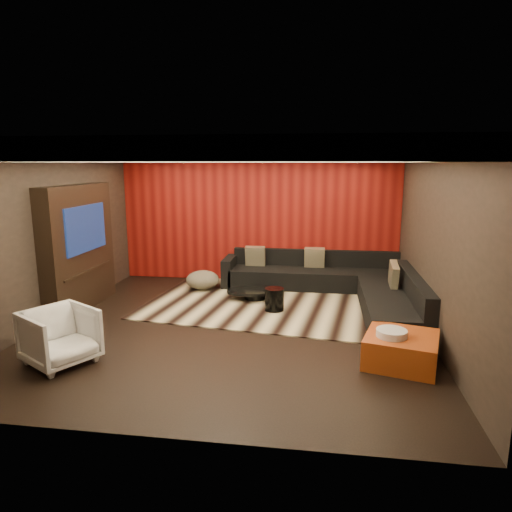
% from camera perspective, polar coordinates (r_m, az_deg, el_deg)
% --- Properties ---
extents(floor, '(6.00, 6.00, 0.02)m').
position_cam_1_polar(floor, '(7.34, -3.03, -9.00)').
color(floor, black).
rests_on(floor, ground).
extents(ceiling, '(6.00, 6.00, 0.02)m').
position_cam_1_polar(ceiling, '(6.88, -3.28, 13.56)').
color(ceiling, silver).
rests_on(ceiling, ground).
extents(wall_back, '(6.00, 0.02, 2.80)m').
position_cam_1_polar(wall_back, '(9.91, 0.28, 4.82)').
color(wall_back, black).
rests_on(wall_back, ground).
extents(wall_left, '(0.02, 6.00, 2.80)m').
position_cam_1_polar(wall_left, '(8.12, -24.48, 2.25)').
color(wall_left, black).
rests_on(wall_left, ground).
extents(wall_right, '(0.02, 6.00, 2.80)m').
position_cam_1_polar(wall_right, '(7.04, 21.66, 1.18)').
color(wall_right, black).
rests_on(wall_right, ground).
extents(red_feature_wall, '(5.98, 0.05, 2.78)m').
position_cam_1_polar(red_feature_wall, '(9.87, 0.25, 4.79)').
color(red_feature_wall, '#6B0C0A').
rests_on(red_feature_wall, ground).
extents(soffit_back, '(6.00, 0.60, 0.22)m').
position_cam_1_polar(soffit_back, '(9.54, 0.02, 12.32)').
color(soffit_back, silver).
rests_on(soffit_back, ground).
extents(soffit_front, '(6.00, 0.60, 0.22)m').
position_cam_1_polar(soffit_front, '(4.26, -10.68, 12.96)').
color(soffit_front, silver).
rests_on(soffit_front, ground).
extents(soffit_left, '(0.60, 4.80, 0.22)m').
position_cam_1_polar(soffit_left, '(7.87, -23.35, 11.53)').
color(soffit_left, silver).
rests_on(soffit_left, ground).
extents(soffit_right, '(0.60, 4.80, 0.22)m').
position_cam_1_polar(soffit_right, '(6.87, 19.91, 11.90)').
color(soffit_right, silver).
rests_on(soffit_right, ground).
extents(cove_back, '(4.80, 0.08, 0.04)m').
position_cam_1_polar(cove_back, '(9.20, -0.29, 11.78)').
color(cove_back, '#FFD899').
rests_on(cove_back, ground).
extents(cove_front, '(4.80, 0.08, 0.04)m').
position_cam_1_polar(cove_front, '(4.58, -9.24, 11.77)').
color(cove_front, '#FFD899').
rests_on(cove_front, ground).
extents(cove_left, '(0.08, 4.80, 0.04)m').
position_cam_1_polar(cove_left, '(7.70, -21.09, 11.05)').
color(cove_left, '#FFD899').
rests_on(cove_left, ground).
extents(cove_right, '(0.08, 4.80, 0.04)m').
position_cam_1_polar(cove_right, '(6.81, 17.00, 11.33)').
color(cove_right, '#FFD899').
rests_on(cove_right, ground).
extents(tv_surround, '(0.30, 2.00, 2.20)m').
position_cam_1_polar(tv_surround, '(8.59, -21.29, 0.93)').
color(tv_surround, black).
rests_on(tv_surround, ground).
extents(tv_screen, '(0.04, 1.30, 0.80)m').
position_cam_1_polar(tv_screen, '(8.46, -20.51, 3.24)').
color(tv_screen, black).
rests_on(tv_screen, ground).
extents(tv_shelf, '(0.04, 1.60, 0.04)m').
position_cam_1_polar(tv_shelf, '(8.59, -20.16, -1.71)').
color(tv_shelf, black).
rests_on(tv_shelf, ground).
extents(rug, '(4.35, 3.48, 0.02)m').
position_cam_1_polar(rug, '(8.55, 0.43, -5.83)').
color(rug, '#C4B78F').
rests_on(rug, floor).
extents(coffee_table, '(1.32, 1.32, 0.18)m').
position_cam_1_polar(coffee_table, '(8.73, -0.15, -4.77)').
color(coffee_table, black).
rests_on(coffee_table, rug).
extents(drum_stool, '(0.40, 0.40, 0.40)m').
position_cam_1_polar(drum_stool, '(8.04, 2.30, -5.43)').
color(drum_stool, black).
rests_on(drum_stool, rug).
extents(striped_pouf, '(0.86, 0.86, 0.37)m').
position_cam_1_polar(striped_pouf, '(9.45, -6.68, -2.97)').
color(striped_pouf, '#B5AB8C').
rests_on(striped_pouf, rug).
extents(white_side_table, '(0.46, 0.46, 0.49)m').
position_cam_1_polar(white_side_table, '(6.22, 16.49, -10.92)').
color(white_side_table, silver).
rests_on(white_side_table, floor).
extents(orange_ottoman, '(1.08, 1.08, 0.39)m').
position_cam_1_polar(orange_ottoman, '(6.32, 17.68, -11.07)').
color(orange_ottoman, '#963713').
rests_on(orange_ottoman, floor).
extents(armchair, '(1.09, 1.09, 0.73)m').
position_cam_1_polar(armchair, '(6.49, -23.29, -9.25)').
color(armchair, silver).
rests_on(armchair, floor).
extents(sectional_sofa, '(3.65, 3.50, 0.75)m').
position_cam_1_polar(sectional_sofa, '(8.92, 10.36, -3.60)').
color(sectional_sofa, black).
rests_on(sectional_sofa, floor).
extents(throw_pillows, '(2.94, 1.69, 0.50)m').
position_cam_1_polar(throw_pillows, '(9.19, 7.61, -0.77)').
color(throw_pillows, '#B9AE88').
rests_on(throw_pillows, sectional_sofa).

